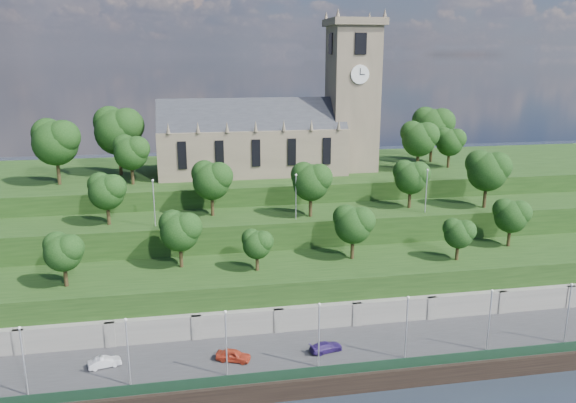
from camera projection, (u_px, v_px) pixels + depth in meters
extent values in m
plane|color=black|center=(342.00, 394.00, 60.07)|extent=(320.00, 320.00, 0.00)
cube|color=#2D2D30|center=(328.00, 357.00, 65.53)|extent=(160.00, 12.00, 2.00)
cube|color=black|center=(342.00, 385.00, 59.75)|extent=(160.00, 0.50, 2.20)
cube|color=#173321|center=(341.00, 369.00, 59.98)|extent=(160.00, 0.10, 1.20)
cube|color=slate|center=(317.00, 322.00, 70.86)|extent=(160.00, 2.00, 5.00)
cube|color=slate|center=(20.00, 350.00, 64.09)|extent=(1.20, 0.60, 5.00)
cube|color=slate|center=(111.00, 342.00, 65.81)|extent=(1.20, 0.60, 5.00)
cube|color=slate|center=(197.00, 335.00, 67.53)|extent=(1.20, 0.60, 5.00)
cube|color=slate|center=(279.00, 328.00, 69.24)|extent=(1.20, 0.60, 5.00)
cube|color=slate|center=(357.00, 321.00, 70.96)|extent=(1.20, 0.60, 5.00)
cube|color=slate|center=(431.00, 315.00, 72.68)|extent=(1.20, 0.60, 5.00)
cube|color=slate|center=(502.00, 309.00, 74.39)|extent=(1.20, 0.60, 5.00)
cube|color=slate|center=(569.00, 303.00, 76.11)|extent=(1.20, 0.60, 5.00)
cube|color=#193511|center=(307.00, 292.00, 76.19)|extent=(160.00, 12.00, 8.00)
cube|color=#193511|center=(292.00, 251.00, 86.16)|extent=(160.00, 10.00, 12.00)
cube|color=#193511|center=(271.00, 206.00, 105.77)|extent=(160.00, 32.00, 15.00)
cube|color=brown|center=(252.00, 150.00, 98.37)|extent=(32.00, 12.00, 8.00)
cube|color=#24262B|center=(252.00, 127.00, 97.35)|extent=(32.00, 10.18, 10.18)
cone|color=brown|center=(168.00, 128.00, 89.01)|extent=(0.70, 0.70, 1.80)
cone|color=brown|center=(198.00, 128.00, 89.81)|extent=(0.70, 0.70, 1.80)
cone|color=brown|center=(227.00, 127.00, 90.61)|extent=(0.70, 0.70, 1.80)
cone|color=brown|center=(256.00, 126.00, 91.41)|extent=(0.70, 0.70, 1.80)
cone|color=brown|center=(284.00, 126.00, 92.21)|extent=(0.70, 0.70, 1.80)
cone|color=brown|center=(312.00, 125.00, 93.01)|extent=(0.70, 0.70, 1.80)
cone|color=brown|center=(339.00, 124.00, 93.81)|extent=(0.70, 0.70, 1.80)
cube|color=black|center=(182.00, 155.00, 90.39)|extent=(1.40, 0.25, 4.50)
cube|color=black|center=(220.00, 154.00, 91.42)|extent=(1.40, 0.25, 4.50)
cube|color=black|center=(256.00, 153.00, 92.45)|extent=(1.40, 0.25, 4.50)
cube|color=black|center=(292.00, 152.00, 93.48)|extent=(1.40, 0.25, 4.50)
cube|color=black|center=(327.00, 151.00, 94.51)|extent=(1.40, 0.25, 4.50)
cube|color=brown|center=(352.00, 100.00, 99.30)|extent=(8.00, 8.00, 25.00)
cube|color=brown|center=(354.00, 22.00, 95.98)|extent=(9.20, 9.20, 1.20)
cone|color=brown|center=(338.00, 13.00, 91.18)|extent=(0.80, 0.80, 1.60)
cone|color=brown|center=(326.00, 16.00, 98.80)|extent=(0.80, 0.80, 1.60)
cone|color=brown|center=(385.00, 13.00, 92.56)|extent=(0.80, 0.80, 1.60)
cone|color=brown|center=(370.00, 17.00, 100.17)|extent=(0.80, 0.80, 1.60)
cube|color=black|center=(361.00, 44.00, 93.01)|extent=(2.00, 0.25, 3.50)
cube|color=black|center=(347.00, 44.00, 100.78)|extent=(2.00, 0.25, 3.50)
cube|color=black|center=(331.00, 44.00, 96.19)|extent=(0.25, 2.00, 3.50)
cube|color=black|center=(376.00, 44.00, 97.59)|extent=(0.25, 2.00, 3.50)
cylinder|color=white|center=(360.00, 74.00, 94.24)|extent=(3.20, 0.30, 3.20)
cylinder|color=white|center=(375.00, 73.00, 98.87)|extent=(0.30, 3.20, 3.20)
cube|color=black|center=(360.00, 71.00, 93.94)|extent=(0.12, 0.05, 1.10)
cube|color=black|center=(363.00, 74.00, 94.14)|extent=(0.80, 0.05, 0.12)
cylinder|color=black|center=(66.00, 275.00, 67.71)|extent=(0.49, 0.49, 2.92)
sphere|color=black|center=(63.00, 253.00, 66.99)|extent=(4.54, 4.54, 4.54)
sphere|color=black|center=(70.00, 248.00, 66.55)|extent=(3.40, 3.40, 3.40)
sphere|color=black|center=(56.00, 244.00, 67.17)|extent=(3.17, 3.17, 3.17)
cylinder|color=black|center=(181.00, 255.00, 73.82)|extent=(0.51, 0.51, 3.31)
sphere|color=black|center=(180.00, 232.00, 73.01)|extent=(5.14, 5.14, 5.14)
sphere|color=black|center=(188.00, 227.00, 72.50)|extent=(3.86, 3.86, 3.86)
sphere|color=black|center=(172.00, 223.00, 73.21)|extent=(3.60, 3.60, 3.60)
cylinder|color=black|center=(257.00, 262.00, 72.75)|extent=(0.47, 0.47, 2.38)
sphere|color=black|center=(257.00, 245.00, 72.17)|extent=(3.71, 3.71, 3.71)
sphere|color=black|center=(263.00, 241.00, 71.80)|extent=(2.78, 2.78, 2.78)
sphere|color=black|center=(251.00, 239.00, 72.31)|extent=(2.60, 2.60, 2.60)
cylinder|color=black|center=(352.00, 247.00, 76.85)|extent=(0.50, 0.50, 3.26)
sphere|color=black|center=(353.00, 225.00, 76.05)|extent=(5.07, 5.07, 5.07)
sphere|color=black|center=(362.00, 221.00, 75.55)|extent=(3.80, 3.80, 3.80)
sphere|color=black|center=(346.00, 217.00, 76.24)|extent=(3.55, 3.55, 3.55)
cylinder|color=black|center=(457.00, 251.00, 76.48)|extent=(0.47, 0.47, 2.51)
sphere|color=black|center=(459.00, 234.00, 75.87)|extent=(3.90, 3.90, 3.90)
sphere|color=black|center=(466.00, 231.00, 75.48)|extent=(2.92, 2.92, 2.92)
sphere|color=black|center=(453.00, 228.00, 76.02)|extent=(2.73, 2.73, 2.73)
cylinder|color=black|center=(509.00, 236.00, 81.95)|extent=(0.50, 0.50, 3.06)
sphere|color=black|center=(511.00, 217.00, 81.21)|extent=(4.76, 4.76, 4.76)
sphere|color=black|center=(519.00, 212.00, 80.74)|extent=(3.57, 3.57, 3.57)
sphere|color=black|center=(504.00, 210.00, 81.39)|extent=(3.33, 3.33, 3.33)
cylinder|color=black|center=(108.00, 214.00, 78.74)|extent=(0.50, 0.50, 3.19)
sphere|color=black|center=(107.00, 192.00, 77.96)|extent=(4.97, 4.97, 4.97)
sphere|color=black|center=(113.00, 188.00, 77.47)|extent=(3.73, 3.73, 3.73)
sphere|color=black|center=(100.00, 185.00, 78.15)|extent=(3.48, 3.48, 3.48)
cylinder|color=black|center=(212.00, 204.00, 83.11)|extent=(0.52, 0.52, 3.56)
sphere|color=black|center=(211.00, 181.00, 82.24)|extent=(5.54, 5.54, 5.54)
sphere|color=black|center=(219.00, 176.00, 81.69)|extent=(4.15, 4.15, 4.15)
sphere|color=black|center=(204.00, 173.00, 82.45)|extent=(3.88, 3.88, 3.88)
cylinder|color=black|center=(310.00, 205.00, 82.71)|extent=(0.52, 0.52, 3.49)
sphere|color=black|center=(311.00, 183.00, 81.85)|extent=(5.43, 5.43, 5.43)
sphere|color=black|center=(319.00, 178.00, 81.31)|extent=(4.07, 4.07, 4.07)
sphere|color=black|center=(303.00, 175.00, 82.06)|extent=(3.80, 3.80, 3.80)
cylinder|color=black|center=(410.00, 198.00, 87.44)|extent=(0.50, 0.50, 3.24)
sphere|color=black|center=(411.00, 178.00, 86.64)|extent=(5.03, 5.03, 5.03)
sphere|color=black|center=(418.00, 174.00, 86.15)|extent=(3.78, 3.78, 3.78)
sphere|color=black|center=(404.00, 171.00, 86.84)|extent=(3.52, 3.52, 3.52)
cylinder|color=black|center=(485.00, 195.00, 87.44)|extent=(0.53, 0.53, 3.90)
sphere|color=black|center=(487.00, 172.00, 86.48)|extent=(6.07, 6.07, 6.07)
sphere|color=black|center=(497.00, 166.00, 85.88)|extent=(4.55, 4.55, 4.55)
sphere|color=black|center=(479.00, 163.00, 86.71)|extent=(4.25, 4.25, 4.25)
cylinder|color=black|center=(58.00, 171.00, 89.57)|extent=(0.56, 0.56, 4.56)
sphere|color=black|center=(55.00, 143.00, 88.45)|extent=(7.09, 7.09, 7.09)
sphere|color=black|center=(63.00, 137.00, 87.75)|extent=(5.32, 5.32, 5.32)
sphere|color=black|center=(47.00, 134.00, 88.72)|extent=(4.96, 4.96, 4.96)
cylinder|color=black|center=(120.00, 160.00, 96.75)|extent=(0.59, 0.59, 5.08)
sphere|color=black|center=(118.00, 132.00, 95.51)|extent=(7.90, 7.90, 7.90)
sphere|color=black|center=(127.00, 125.00, 94.72)|extent=(5.93, 5.93, 5.93)
sphere|color=black|center=(110.00, 122.00, 95.81)|extent=(5.53, 5.53, 5.53)
cylinder|color=black|center=(132.00, 174.00, 89.80)|extent=(0.51, 0.51, 3.44)
sphere|color=black|center=(131.00, 153.00, 88.96)|extent=(5.36, 5.36, 5.36)
sphere|color=black|center=(137.00, 149.00, 88.43)|extent=(4.02, 4.02, 4.02)
sphere|color=black|center=(125.00, 146.00, 89.16)|extent=(3.75, 3.75, 3.75)
cylinder|color=black|center=(418.00, 160.00, 100.11)|extent=(0.53, 0.53, 3.86)
sphere|color=black|center=(419.00, 140.00, 99.16)|extent=(6.00, 6.00, 6.00)
sphere|color=black|center=(427.00, 135.00, 98.57)|extent=(4.50, 4.50, 4.50)
sphere|color=black|center=(412.00, 132.00, 99.39)|extent=(4.20, 4.20, 4.20)
cylinder|color=black|center=(431.00, 150.00, 108.68)|extent=(0.56, 0.56, 4.56)
sphere|color=black|center=(433.00, 127.00, 107.56)|extent=(7.10, 7.10, 7.10)
sphere|color=black|center=(441.00, 122.00, 106.86)|extent=(5.32, 5.32, 5.32)
sphere|color=black|center=(425.00, 120.00, 107.83)|extent=(4.97, 4.97, 4.97)
cylinder|color=black|center=(448.00, 159.00, 103.28)|extent=(0.50, 0.50, 3.18)
sphere|color=black|center=(450.00, 143.00, 102.50)|extent=(4.94, 4.94, 4.94)
sphere|color=black|center=(456.00, 139.00, 102.01)|extent=(3.71, 3.71, 3.71)
sphere|color=black|center=(444.00, 137.00, 102.69)|extent=(3.46, 3.46, 3.46)
cylinder|color=#B2B2B7|center=(24.00, 363.00, 55.53)|extent=(0.16, 0.16, 7.30)
sphere|color=silver|center=(19.00, 328.00, 54.57)|extent=(0.36, 0.36, 0.36)
cylinder|color=#B2B2B7|center=(128.00, 353.00, 57.24)|extent=(0.16, 0.16, 7.30)
sphere|color=silver|center=(125.00, 320.00, 56.29)|extent=(0.36, 0.36, 0.36)
cylinder|color=#B2B2B7|center=(226.00, 345.00, 58.96)|extent=(0.16, 0.16, 7.30)
sphere|color=silver|center=(225.00, 312.00, 58.00)|extent=(0.36, 0.36, 0.36)
cylinder|color=#B2B2B7|center=(319.00, 337.00, 60.68)|extent=(0.16, 0.16, 7.30)
sphere|color=silver|center=(319.00, 305.00, 59.72)|extent=(0.36, 0.36, 0.36)
cylinder|color=#B2B2B7|center=(406.00, 329.00, 62.39)|extent=(0.16, 0.16, 7.30)
sphere|color=silver|center=(408.00, 298.00, 61.44)|extent=(0.36, 0.36, 0.36)
cylinder|color=#B2B2B7|center=(489.00, 322.00, 64.11)|extent=(0.16, 0.16, 7.30)
sphere|color=silver|center=(492.00, 291.00, 63.15)|extent=(0.36, 0.36, 0.36)
cylinder|color=#B2B2B7|center=(568.00, 315.00, 65.83)|extent=(0.16, 0.16, 7.30)
sphere|color=silver|center=(572.00, 285.00, 64.87)|extent=(0.36, 0.36, 0.36)
cylinder|color=#B2B2B7|center=(154.00, 204.00, 77.54)|extent=(0.16, 0.16, 6.43)
sphere|color=silver|center=(153.00, 180.00, 76.69)|extent=(0.36, 0.36, 0.36)
cylinder|color=#B2B2B7|center=(296.00, 198.00, 80.97)|extent=(0.16, 0.16, 6.43)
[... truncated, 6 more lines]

